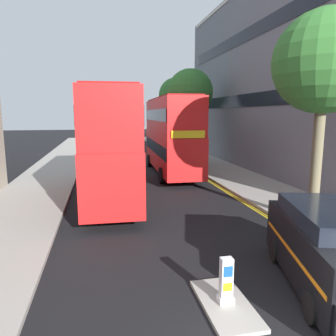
# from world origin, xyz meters

# --- Properties ---
(sidewalk_right) EXTENTS (4.00, 80.00, 0.14)m
(sidewalk_right) POSITION_xyz_m (6.50, 16.00, 0.07)
(sidewalk_right) COLOR #9E9991
(sidewalk_right) RESTS_ON ground
(sidewalk_left) EXTENTS (4.00, 80.00, 0.14)m
(sidewalk_left) POSITION_xyz_m (-6.50, 16.00, 0.07)
(sidewalk_left) COLOR #9E9991
(sidewalk_left) RESTS_ON ground
(kerb_line_outer) EXTENTS (0.10, 56.00, 0.01)m
(kerb_line_outer) POSITION_xyz_m (4.40, 14.00, 0.00)
(kerb_line_outer) COLOR yellow
(kerb_line_outer) RESTS_ON ground
(kerb_line_inner) EXTENTS (0.10, 56.00, 0.01)m
(kerb_line_inner) POSITION_xyz_m (4.24, 14.00, 0.00)
(kerb_line_inner) COLOR yellow
(kerb_line_inner) RESTS_ON ground
(traffic_island) EXTENTS (1.10, 2.20, 0.10)m
(traffic_island) POSITION_xyz_m (0.00, 2.14, 0.05)
(traffic_island) COLOR #9E9991
(traffic_island) RESTS_ON ground
(keep_left_bollard) EXTENTS (0.36, 0.28, 1.11)m
(keep_left_bollard) POSITION_xyz_m (0.00, 2.13, 0.61)
(keep_left_bollard) COLOR silver
(keep_left_bollard) RESTS_ON traffic_island
(double_decker_bus_away) EXTENTS (3.07, 10.88, 5.64)m
(double_decker_bus_away) POSITION_xyz_m (-2.21, 12.67, 3.03)
(double_decker_bus_away) COLOR red
(double_decker_bus_away) RESTS_ON ground
(double_decker_bus_oncoming) EXTENTS (3.03, 10.87, 5.64)m
(double_decker_bus_oncoming) POSITION_xyz_m (2.41, 18.93, 3.03)
(double_decker_bus_oncoming) COLOR red
(double_decker_bus_oncoming) RESTS_ON ground
(taxi_minivan) EXTENTS (3.08, 5.14, 2.12)m
(taxi_minivan) POSITION_xyz_m (2.83, 2.26, 1.07)
(taxi_minivan) COLOR black
(taxi_minivan) RESTS_ON ground
(pedestrian_far) EXTENTS (0.34, 0.22, 1.62)m
(pedestrian_far) POSITION_xyz_m (4.87, 18.43, 0.99)
(pedestrian_far) COLOR #2D2D38
(pedestrian_far) RESTS_ON sidewalk_right
(street_tree_near) EXTENTS (4.06, 4.06, 8.26)m
(street_tree_near) POSITION_xyz_m (5.14, 23.46, 6.35)
(street_tree_near) COLOR #6B6047
(street_tree_near) RESTS_ON sidewalk_right
(street_tree_mid) EXTENTS (4.03, 4.03, 8.58)m
(street_tree_mid) POSITION_xyz_m (6.19, 33.43, 6.67)
(street_tree_mid) COLOR #6B6047
(street_tree_mid) RESTS_ON sidewalk_right
(street_tree_far) EXTENTS (3.87, 3.87, 8.20)m
(street_tree_far) POSITION_xyz_m (5.62, 6.69, 6.35)
(street_tree_far) COLOR #6B6047
(street_tree_far) RESTS_ON sidewalk_right
(townhouse_terrace_right) EXTENTS (10.08, 28.00, 14.51)m
(townhouse_terrace_right) POSITION_xyz_m (13.50, 19.43, 7.25)
(townhouse_terrace_right) COLOR slate
(townhouse_terrace_right) RESTS_ON ground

